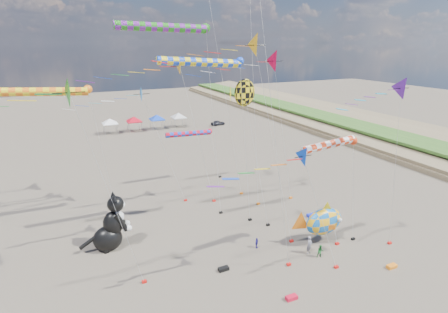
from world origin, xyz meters
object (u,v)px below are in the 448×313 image
person_adult (309,245)px  child_green (320,251)px  child_blue (257,243)px  parked_car (218,123)px  cat_inflatable (109,221)px  fish_inflatable (323,221)px

person_adult → child_green: person_adult is taller
person_adult → child_blue: (-3.92, 2.75, -0.34)m
child_blue → parked_car: parked_car is taller
parked_car → cat_inflatable: bearing=137.8°
child_green → child_blue: size_ratio=1.20×
fish_inflatable → parked_car: fish_inflatable is taller
fish_inflatable → person_adult: size_ratio=3.16×
fish_inflatable → child_green: fish_inflatable is taller
cat_inflatable → child_blue: (12.31, -5.80, -2.21)m
person_adult → parked_car: size_ratio=0.51×
fish_inflatable → child_green: size_ratio=4.36×
cat_inflatable → fish_inflatable: cat_inflatable is taller
cat_inflatable → parked_car: (29.81, 42.63, -2.15)m
fish_inflatable → child_blue: 6.68m
cat_inflatable → child_green: cat_inflatable is taller
cat_inflatable → child_blue: cat_inflatable is taller
child_blue → parked_car: (17.51, 48.43, 0.05)m
cat_inflatable → parked_car: cat_inflatable is taller
cat_inflatable → person_adult: (16.23, -8.56, -1.87)m
fish_inflatable → person_adult: bearing=-156.8°
child_green → parked_car: bearing=96.5°
person_adult → fish_inflatable: bearing=-1.9°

